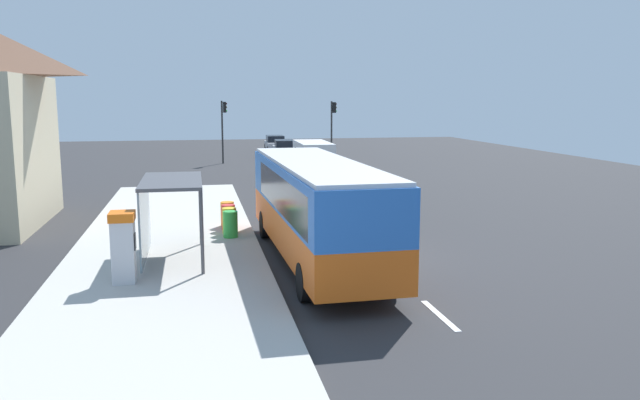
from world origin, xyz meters
TOP-DOWN VIEW (x-y plane):
  - ground_plane at (0.00, 14.00)m, footprint 56.00×92.00m
  - sidewalk_platform at (-6.40, 2.00)m, footprint 6.20×30.00m
  - lane_stripe_seg_0 at (0.25, -6.00)m, footprint 0.16×2.20m
  - lane_stripe_seg_1 at (0.25, -1.00)m, footprint 0.16×2.20m
  - lane_stripe_seg_2 at (0.25, 4.00)m, footprint 0.16×2.20m
  - lane_stripe_seg_3 at (0.25, 9.00)m, footprint 0.16×2.20m
  - lane_stripe_seg_4 at (0.25, 14.00)m, footprint 0.16×2.20m
  - lane_stripe_seg_5 at (0.25, 19.00)m, footprint 0.16×2.20m
  - lane_stripe_seg_6 at (0.25, 24.00)m, footprint 0.16×2.20m
  - lane_stripe_seg_7 at (0.25, 29.00)m, footprint 0.16×2.20m
  - bus at (-1.71, -0.53)m, footprint 2.77×11.07m
  - white_van at (2.20, 20.92)m, footprint 2.13×5.24m
  - sedan_near at (2.30, 35.13)m, footprint 2.04×4.49m
  - sedan_far at (2.30, 41.51)m, footprint 1.94×4.45m
  - ticket_machine at (-7.35, -2.25)m, footprint 0.66×0.76m
  - recycling_bin_green at (-4.20, 2.85)m, footprint 0.52×0.52m
  - recycling_bin_yellow at (-4.20, 3.55)m, footprint 0.52×0.52m
  - recycling_bin_red at (-4.20, 4.25)m, footprint 0.52×0.52m
  - recycling_bin_orange at (-4.20, 4.95)m, footprint 0.52×0.52m
  - traffic_light_near_side at (5.50, 30.08)m, footprint 0.49×0.28m
  - traffic_light_far_side at (-3.10, 30.88)m, footprint 0.49×0.28m
  - bus_shelter at (-6.41, 0.06)m, footprint 1.80×4.00m

SIDE VIEW (x-z plane):
  - ground_plane at x=0.00m, z-range -0.04..0.00m
  - lane_stripe_seg_0 at x=0.25m, z-range 0.00..0.01m
  - lane_stripe_seg_1 at x=0.25m, z-range 0.00..0.01m
  - lane_stripe_seg_2 at x=0.25m, z-range 0.00..0.01m
  - lane_stripe_seg_3 at x=0.25m, z-range 0.00..0.01m
  - lane_stripe_seg_4 at x=0.25m, z-range 0.00..0.01m
  - lane_stripe_seg_5 at x=0.25m, z-range 0.00..0.01m
  - lane_stripe_seg_6 at x=0.25m, z-range 0.00..0.01m
  - lane_stripe_seg_7 at x=0.25m, z-range 0.00..0.01m
  - sidewalk_platform at x=-6.40m, z-range 0.00..0.18m
  - recycling_bin_green at x=-4.20m, z-range 0.18..1.13m
  - recycling_bin_yellow at x=-4.20m, z-range 0.18..1.13m
  - recycling_bin_red at x=-4.20m, z-range 0.18..1.13m
  - recycling_bin_orange at x=-4.20m, z-range 0.18..1.13m
  - sedan_near at x=2.30m, z-range 0.03..1.55m
  - sedan_far at x=2.30m, z-range 0.03..1.55m
  - ticket_machine at x=-7.35m, z-range 0.20..2.14m
  - white_van at x=2.20m, z-range 0.19..2.49m
  - bus at x=-1.71m, z-range 0.24..3.45m
  - bus_shelter at x=-6.41m, z-range 0.85..3.35m
  - traffic_light_near_side at x=5.50m, z-range 0.81..5.67m
  - traffic_light_far_side at x=-3.10m, z-range 0.81..5.72m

